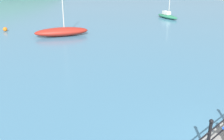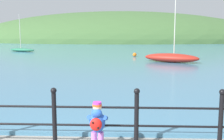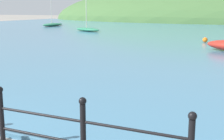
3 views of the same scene
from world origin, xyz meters
The scene contains 4 objects.
iron_railing centered at (-0.15, 1.50, 0.64)m, with size 9.95×0.12×1.21m.
boat_mid_harbor centered at (17.79, 15.48, 0.35)m, with size 1.88×3.31×2.91m.
boat_far_right centered at (4.85, 16.36, 0.45)m, with size 4.29×2.98×5.24m.
mooring_buoy centered at (2.31, 21.11, 0.28)m, with size 0.36×0.36×0.36m, color orange.
Camera 1 is at (-6.28, -1.05, 4.94)m, focal length 42.00 mm.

